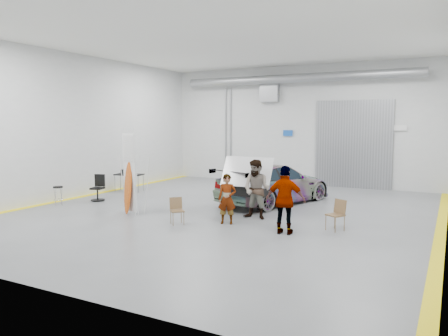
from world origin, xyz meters
The scene contains 13 objects.
ground centered at (0.00, 0.00, 0.00)m, with size 16.00×16.00×0.00m, color slate.
room_shell centered at (0.24, 2.22, 4.08)m, with size 14.02×16.18×6.01m.
sedan_car centered at (0.91, 2.42, 0.77)m, with size 2.15×5.29×1.53m, color silver.
person_a centered at (0.91, -1.58, 0.78)m, with size 0.57×0.37×1.57m, color #9B7A54.
person_b centered at (1.45, -0.52, 0.98)m, with size 0.95×0.73×1.95m, color slate.
person_c centered at (2.95, -1.95, 0.98)m, with size 1.13×0.47×1.95m, color #9A6333.
surfboard_display centered at (-2.66, -1.88, 1.20)m, with size 0.79×0.45×2.95m.
folding_chair_near centered at (-0.41, -2.38, 0.26)m, with size 0.54×0.62×0.82m.
folding_chair_far centered at (4.11, -0.89, 0.28)m, with size 0.58×0.63×0.91m.
shop_stool centered at (-6.12, -1.94, 0.37)m, with size 0.38×0.38×0.74m.
work_table centered at (-6.06, 2.01, 0.80)m, with size 1.37×0.90×1.03m.
office_chair centered at (-5.51, -0.44, 0.46)m, with size 0.56×0.59×1.04m.
trunk_lid centered at (0.91, 0.03, 1.55)m, with size 1.79×1.09×0.04m, color silver.
Camera 1 is at (7.06, -13.45, 3.15)m, focal length 35.00 mm.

